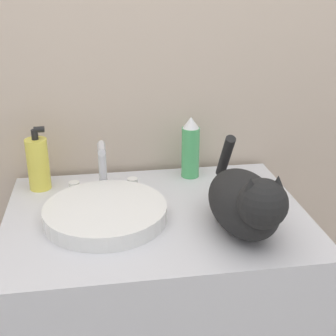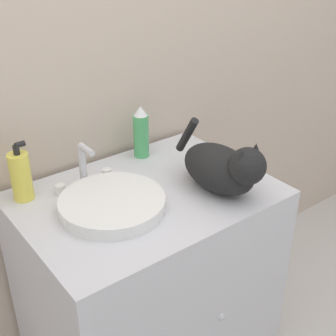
# 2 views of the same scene
# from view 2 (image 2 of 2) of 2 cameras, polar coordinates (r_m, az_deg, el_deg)

# --- Properties ---
(wall_back) EXTENTS (6.00, 0.05, 2.50)m
(wall_back) POSITION_cam_2_polar(r_m,az_deg,el_deg) (1.65, -10.18, 15.53)
(wall_back) COLOR #C6B29E
(wall_back) RESTS_ON ground_plane
(vanity_cabinet) EXTENTS (0.83, 0.62, 0.80)m
(vanity_cabinet) POSITION_cam_2_polar(r_m,az_deg,el_deg) (1.78, -2.36, -14.15)
(vanity_cabinet) COLOR silver
(vanity_cabinet) RESTS_ON ground_plane
(sink_basin) EXTENTS (0.33, 0.33, 0.04)m
(sink_basin) POSITION_cam_2_polar(r_m,az_deg,el_deg) (1.45, -6.81, -4.36)
(sink_basin) COLOR white
(sink_basin) RESTS_ON vanity_cabinet
(faucet) EXTENTS (0.21, 0.09, 0.16)m
(faucet) POSITION_cam_2_polar(r_m,az_deg,el_deg) (1.56, -10.21, -0.13)
(faucet) COLOR silver
(faucet) RESTS_ON vanity_cabinet
(cat) EXTENTS (0.18, 0.39, 0.21)m
(cat) POSITION_cam_2_polar(r_m,az_deg,el_deg) (1.52, 6.77, 0.07)
(cat) COLOR black
(cat) RESTS_ON vanity_cabinet
(soap_bottle) EXTENTS (0.07, 0.07, 0.20)m
(soap_bottle) POSITION_cam_2_polar(r_m,az_deg,el_deg) (1.54, -17.50, -0.92)
(soap_bottle) COLOR #EADB4C
(soap_bottle) RESTS_ON vanity_cabinet
(spray_bottle) EXTENTS (0.06, 0.06, 0.20)m
(spray_bottle) POSITION_cam_2_polar(r_m,az_deg,el_deg) (1.73, -3.31, 4.38)
(spray_bottle) COLOR #4CB266
(spray_bottle) RESTS_ON vanity_cabinet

